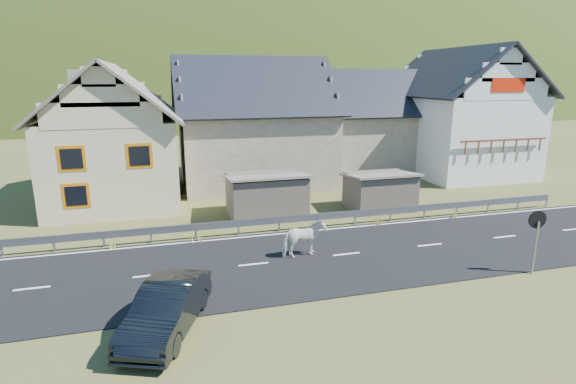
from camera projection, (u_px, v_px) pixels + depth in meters
name	position (u px, v px, depth m)	size (l,w,h in m)	color
ground	(346.00, 255.00, 19.00)	(160.00, 160.00, 0.00)	#41471E
road	(346.00, 255.00, 19.00)	(60.00, 7.00, 0.04)	black
lane_markings	(346.00, 254.00, 18.99)	(60.00, 6.60, 0.01)	silver
guardrail	(318.00, 217.00, 22.30)	(28.10, 0.09, 0.75)	#93969B
shed_left	(266.00, 195.00, 24.28)	(4.30, 3.30, 2.40)	brown
shed_right	(380.00, 192.00, 25.52)	(3.80, 2.90, 2.20)	brown
house_cream	(113.00, 129.00, 26.55)	(7.80, 9.80, 8.30)	beige
house_stone_a	(253.00, 116.00, 31.60)	(10.80, 9.80, 8.90)	tan
house_stone_b	(370.00, 117.00, 36.15)	(9.80, 8.80, 8.10)	tan
house_white	(459.00, 107.00, 34.69)	(8.80, 10.80, 9.70)	silver
mountain	(194.00, 143.00, 193.34)	(440.00, 280.00, 260.00)	#263D15
horse	(304.00, 239.00, 18.60)	(1.83, 0.83, 1.55)	silver
car	(167.00, 308.00, 13.19)	(1.51, 4.33, 1.43)	black
traffic_mirror	(537.00, 228.00, 16.84)	(0.69, 0.24, 2.49)	#93969B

